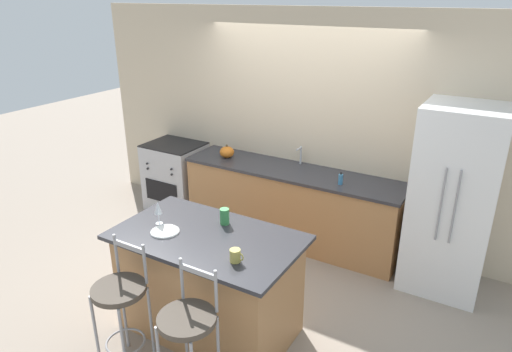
# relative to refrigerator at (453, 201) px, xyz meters

# --- Properties ---
(ground_plane) EXTENTS (18.00, 18.00, 0.00)m
(ground_plane) POSITION_rel_refrigerator_xyz_m (-1.77, -0.31, -0.95)
(ground_plane) COLOR gray
(wall_back) EXTENTS (6.00, 0.07, 2.70)m
(wall_back) POSITION_rel_refrigerator_xyz_m (-1.77, 0.38, 0.40)
(wall_back) COLOR beige
(wall_back) RESTS_ON ground_plane
(back_counter) EXTENTS (2.67, 0.68, 0.91)m
(back_counter) POSITION_rel_refrigerator_xyz_m (-1.77, 0.06, -0.49)
(back_counter) COLOR #A87547
(back_counter) RESTS_ON ground_plane
(sink_faucet) EXTENTS (0.02, 0.13, 0.22)m
(sink_faucet) POSITION_rel_refrigerator_xyz_m (-1.77, 0.26, 0.10)
(sink_faucet) COLOR #ADAFB5
(sink_faucet) RESTS_ON back_counter
(kitchen_island) EXTENTS (1.58, 0.93, 0.95)m
(kitchen_island) POSITION_rel_refrigerator_xyz_m (-1.66, -1.78, -0.47)
(kitchen_island) COLOR #A87547
(kitchen_island) RESTS_ON ground_plane
(refrigerator) EXTENTS (0.75, 0.75, 1.89)m
(refrigerator) POSITION_rel_refrigerator_xyz_m (0.00, 0.00, 0.00)
(refrigerator) COLOR white
(refrigerator) RESTS_ON ground_plane
(oven_range) EXTENTS (0.74, 0.65, 0.93)m
(oven_range) POSITION_rel_refrigerator_xyz_m (-3.54, 0.05, -0.48)
(oven_range) COLOR #B7B7BC
(oven_range) RESTS_ON ground_plane
(bar_stool_near) EXTENTS (0.42, 0.42, 1.09)m
(bar_stool_near) POSITION_rel_refrigerator_xyz_m (-1.99, -2.48, -0.33)
(bar_stool_near) COLOR #99999E
(bar_stool_near) RESTS_ON ground_plane
(bar_stool_far) EXTENTS (0.42, 0.42, 1.09)m
(bar_stool_far) POSITION_rel_refrigerator_xyz_m (-1.33, -2.48, -0.33)
(bar_stool_far) COLOR #99999E
(bar_stool_far) RESTS_ON ground_plane
(dinner_plate) EXTENTS (0.24, 0.24, 0.02)m
(dinner_plate) POSITION_rel_refrigerator_xyz_m (-1.99, -1.92, 0.02)
(dinner_plate) COLOR white
(dinner_plate) RESTS_ON kitchen_island
(wine_glass) EXTENTS (0.07, 0.07, 0.21)m
(wine_glass) POSITION_rel_refrigerator_xyz_m (-2.14, -1.82, 0.16)
(wine_glass) COLOR white
(wine_glass) RESTS_ON kitchen_island
(coffee_mug) EXTENTS (0.12, 0.08, 0.10)m
(coffee_mug) POSITION_rel_refrigerator_xyz_m (-1.24, -2.00, 0.06)
(coffee_mug) COLOR #C1B251
(coffee_mug) RESTS_ON kitchen_island
(tumbler_cup) EXTENTS (0.08, 0.08, 0.14)m
(tumbler_cup) POSITION_rel_refrigerator_xyz_m (-1.65, -1.54, 0.08)
(tumbler_cup) COLOR #3D934C
(tumbler_cup) RESTS_ON kitchen_island
(pumpkin_decoration) EXTENTS (0.18, 0.18, 0.16)m
(pumpkin_decoration) POSITION_rel_refrigerator_xyz_m (-2.66, 0.02, 0.03)
(pumpkin_decoration) COLOR orange
(pumpkin_decoration) RESTS_ON back_counter
(soap_bottle) EXTENTS (0.05, 0.05, 0.14)m
(soap_bottle) POSITION_rel_refrigerator_xyz_m (-1.13, -0.08, 0.02)
(soap_bottle) COLOR teal
(soap_bottle) RESTS_ON back_counter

